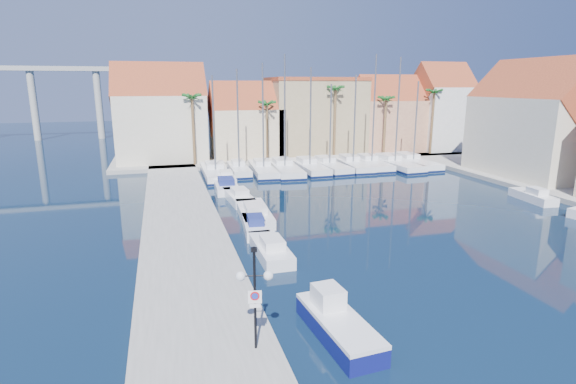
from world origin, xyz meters
TOP-DOWN VIEW (x-y plane):
  - ground at (0.00, 0.00)m, footprint 260.00×260.00m
  - quay_west at (-9.00, 13.50)m, footprint 6.00×77.00m
  - shore_north at (10.00, 48.00)m, footprint 54.00×16.00m
  - lamp_post at (-7.00, -2.62)m, footprint 1.46×0.62m
  - fishing_boat at (-3.16, -1.89)m, footprint 2.29×5.66m
  - motorboat_west_0 at (-3.73, 8.28)m, footprint 1.87×5.80m
  - motorboat_west_1 at (-3.71, 13.41)m, footprint 2.16×5.30m
  - motorboat_west_2 at (-3.05, 16.90)m, footprint 2.80×7.53m
  - motorboat_west_3 at (-3.36, 22.81)m, footprint 2.34×6.15m
  - motorboat_west_4 at (-3.85, 28.11)m, footprint 2.58×7.16m
  - motorboat_west_5 at (-3.29, 32.14)m, footprint 2.04×5.91m
  - motorboat_west_6 at (-3.48, 38.39)m, footprint 2.73×7.11m
  - motorboat_east_1 at (23.99, 15.20)m, footprint 2.08×5.17m
  - sailboat_0 at (-4.09, 35.44)m, footprint 3.04×11.05m
  - sailboat_1 at (-0.99, 36.53)m, footprint 2.48×8.39m
  - sailboat_2 at (1.98, 35.83)m, footprint 3.51×10.53m
  - sailboat_3 at (4.71, 35.88)m, footprint 3.84×11.94m
  - sailboat_4 at (8.07, 35.96)m, footprint 2.82×10.47m
  - sailboat_5 at (10.79, 36.06)m, footprint 3.25×10.41m
  - sailboat_6 at (14.27, 36.27)m, footprint 3.44×10.85m
  - sailboat_7 at (16.90, 36.10)m, footprint 3.05×10.22m
  - sailboat_8 at (19.86, 35.36)m, footprint 3.70×11.90m
  - sailboat_9 at (22.95, 35.80)m, footprint 3.13×11.62m
  - building_0 at (-10.00, 47.00)m, footprint 12.30×9.00m
  - building_1 at (2.00, 47.00)m, footprint 10.30×8.00m
  - building_2 at (13.00, 48.00)m, footprint 14.20×10.20m
  - building_3 at (25.00, 47.00)m, footprint 10.30×8.00m
  - building_4 at (34.00, 46.00)m, footprint 8.30×8.00m
  - building_6 at (32.00, 24.00)m, footprint 9.00×14.30m
  - palm_0 at (-6.00, 42.00)m, footprint 2.60×2.60m
  - palm_1 at (4.00, 42.00)m, footprint 2.60×2.60m
  - palm_2 at (14.00, 42.00)m, footprint 2.60×2.60m
  - palm_3 at (22.00, 42.00)m, footprint 2.60×2.60m
  - palm_4 at (30.00, 42.00)m, footprint 2.60×2.60m
  - viaduct at (-39.07, 82.00)m, footprint 48.00×2.20m

SIDE VIEW (x-z plane):
  - ground at x=0.00m, z-range 0.00..0.00m
  - quay_west at x=-9.00m, z-range 0.00..0.50m
  - shore_north at x=10.00m, z-range 0.00..0.50m
  - motorboat_west_6 at x=-3.48m, z-range -0.19..1.21m
  - motorboat_east_1 at x=23.99m, z-range -0.19..1.21m
  - motorboat_west_0 at x=-3.73m, z-range -0.19..1.21m
  - motorboat_west_1 at x=-3.71m, z-range -0.19..1.21m
  - motorboat_west_2 at x=-3.05m, z-range -0.19..1.21m
  - motorboat_west_3 at x=-3.36m, z-range -0.19..1.21m
  - motorboat_west_4 at x=-3.85m, z-range -0.19..1.21m
  - motorboat_west_5 at x=-3.29m, z-range -0.19..1.21m
  - sailboat_9 at x=22.95m, z-range -5.14..6.25m
  - sailboat_5 at x=10.79m, z-range -4.95..6.07m
  - sailboat_0 at x=-4.09m, z-range -5.44..6.57m
  - sailboat_6 at x=14.27m, z-range -5.53..6.67m
  - sailboat_8 at x=19.86m, z-range -6.61..7.77m
  - sailboat_3 at x=4.71m, z-range -6.67..7.83m
  - sailboat_4 at x=8.07m, z-range -5.92..7.09m
  - sailboat_2 at x=1.98m, z-range -6.14..7.32m
  - sailboat_7 at x=16.90m, z-range -6.76..7.99m
  - sailboat_1 at x=-0.99m, z-range -5.78..7.02m
  - fishing_boat at x=-3.16m, z-range -0.32..1.61m
  - lamp_post at x=-7.00m, z-range 1.18..5.55m
  - building_1 at x=2.00m, z-range -0.20..10.80m
  - building_3 at x=25.00m, z-range -0.14..11.86m
  - building_2 at x=13.00m, z-range 0.51..12.01m
  - building_6 at x=32.00m, z-range -0.23..13.27m
  - building_0 at x=-10.00m, z-range -0.23..13.27m
  - building_4 at x=34.00m, z-range -0.03..13.97m
  - palm_1 at x=4.00m, z-range 3.56..12.71m
  - palm_3 at x=22.00m, z-range 3.78..13.43m
  - palm_0 at x=-6.00m, z-range 4.00..14.15m
  - palm_4 at x=30.00m, z-range 4.22..14.87m
  - palm_2 at x=14.00m, z-range 4.44..15.59m
  - viaduct at x=-39.07m, z-range 3.02..17.47m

